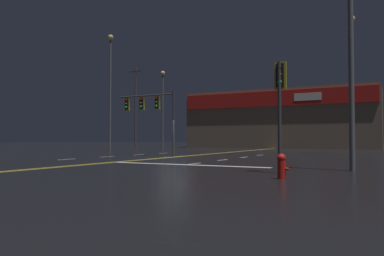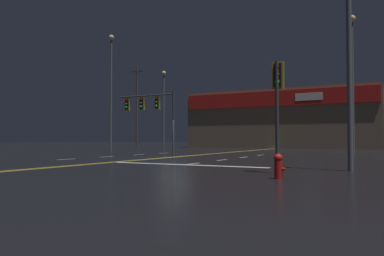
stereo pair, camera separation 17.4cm
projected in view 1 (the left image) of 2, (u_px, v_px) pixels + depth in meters
The scene contains 11 objects.
ground_plane at pixel (175, 157), 24.87m from camera, with size 200.00×200.00×0.00m, color black.
road_markings at pixel (176, 158), 23.59m from camera, with size 12.54×60.00×0.01m.
traffic_signal_median at pixel (148, 106), 26.87m from camera, with size 4.70×0.36×4.59m.
traffic_signal_corner_southeast at pixel (280, 91), 13.26m from camera, with size 0.42×0.36×3.96m.
streetlight_near_left at pixel (110, 79), 38.70m from camera, with size 0.56×0.56×12.05m.
streetlight_near_right at pixel (351, 25), 14.17m from camera, with size 0.56×0.56×8.53m.
streetlight_median_approach at pixel (163, 99), 47.35m from camera, with size 0.56×0.56×9.85m.
streetlight_far_left at pixel (352, 67), 28.61m from camera, with size 0.56×0.56×10.71m.
fire_hydrant at pixel (282, 166), 11.24m from camera, with size 0.35×0.26×0.76m.
building_backdrop at pixel (282, 120), 51.24m from camera, with size 24.50×10.23×7.60m.
utility_pole_row at pixel (257, 103), 48.51m from camera, with size 44.47×0.26×12.21m.
Camera 1 is at (12.47, -21.60, 1.20)m, focal length 35.00 mm.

